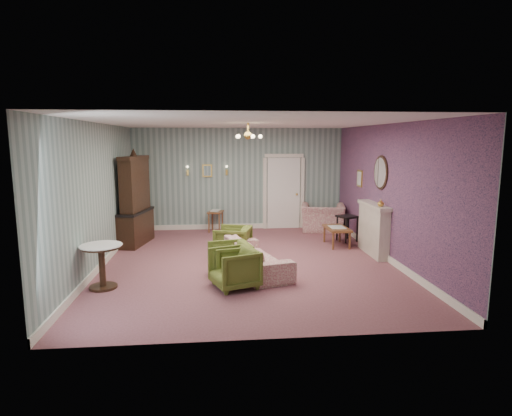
{
  "coord_description": "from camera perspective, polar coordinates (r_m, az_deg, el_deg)",
  "views": [
    {
      "loc": [
        -0.66,
        -8.61,
        2.55
      ],
      "look_at": [
        0.2,
        0.4,
        1.1
      ],
      "focal_mm": 29.62,
      "sensor_mm": 36.0,
      "label": 1
    }
  ],
  "objects": [
    {
      "name": "wall_left",
      "position": [
        8.99,
        -20.51,
        1.49
      ],
      "size": [
        0.0,
        7.0,
        7.0
      ],
      "primitive_type": "plane",
      "rotation": [
        1.57,
        0.0,
        1.57
      ],
      "color": "slate",
      "rests_on": "ground"
    },
    {
      "name": "side_table_black",
      "position": [
        11.0,
        12.2,
        -2.73
      ],
      "size": [
        0.58,
        0.58,
        0.67
      ],
      "primitive_type": null,
      "rotation": [
        0.0,
        0.0,
        0.38
      ],
      "color": "black",
      "rests_on": "floor"
    },
    {
      "name": "burgundy_cushion",
      "position": [
        11.92,
        8.96,
        -1.0
      ],
      "size": [
        0.41,
        0.28,
        0.39
      ],
      "primitive_type": "cube",
      "rotation": [
        0.17,
        0.0,
        -0.35
      ],
      "color": "maroon",
      "rests_on": "wingback_chair"
    },
    {
      "name": "wingback_chair",
      "position": [
        12.07,
        9.02,
        -0.7
      ],
      "size": [
        1.33,
        1.02,
        1.03
      ],
      "primitive_type": "imported",
      "rotation": [
        0.0,
        0.0,
        2.91
      ],
      "color": "#973D4E",
      "rests_on": "floor"
    },
    {
      "name": "framed_print",
      "position": [
        11.01,
        13.84,
        3.9
      ],
      "size": [
        0.04,
        0.34,
        0.42
      ],
      "primitive_type": null,
      "color": "gold",
      "rests_on": "wall_right"
    },
    {
      "name": "oval_mirror",
      "position": [
        9.73,
        16.45,
        4.61
      ],
      "size": [
        0.04,
        0.76,
        0.84
      ],
      "primitive_type": null,
      "color": "white",
      "rests_on": "wall_right"
    },
    {
      "name": "wall_front",
      "position": [
        5.26,
        1.88,
        -2.98
      ],
      "size": [
        6.0,
        0.0,
        6.0
      ],
      "primitive_type": "plane",
      "rotation": [
        -1.57,
        0.0,
        0.0
      ],
      "color": "slate",
      "rests_on": "ground"
    },
    {
      "name": "coffee_table",
      "position": [
        10.53,
        10.84,
        -3.78
      ],
      "size": [
        0.52,
        0.91,
        0.46
      ],
      "primitive_type": null,
      "rotation": [
        0.0,
        0.0,
        0.02
      ],
      "color": "brown",
      "rests_on": "floor"
    },
    {
      "name": "sofa_chintz",
      "position": [
        8.33,
        -0.11,
        -5.83
      ],
      "size": [
        1.14,
        2.14,
        0.8
      ],
      "primitive_type": "imported",
      "rotation": [
        0.0,
        0.0,
        1.84
      ],
      "color": "#973D4E",
      "rests_on": "floor"
    },
    {
      "name": "ceiling",
      "position": [
        8.64,
        -1.09,
        11.42
      ],
      "size": [
        7.0,
        7.0,
        0.0
      ],
      "primitive_type": "plane",
      "rotation": [
        3.14,
        0.0,
        0.0
      ],
      "color": "white",
      "rests_on": "ground"
    },
    {
      "name": "sconce_left",
      "position": [
        12.1,
        -9.22,
        4.97
      ],
      "size": [
        0.16,
        0.12,
        0.3
      ],
      "primitive_type": null,
      "color": "gold",
      "rests_on": "wall_back"
    },
    {
      "name": "gilt_mirror_back",
      "position": [
        12.1,
        -6.61,
        5.02
      ],
      "size": [
        0.28,
        0.06,
        0.36
      ],
      "primitive_type": null,
      "color": "gold",
      "rests_on": "wall_back"
    },
    {
      "name": "olive_chair_c",
      "position": [
        9.35,
        -3.14,
        -4.36
      ],
      "size": [
        0.86,
        0.89,
        0.75
      ],
      "primitive_type": "imported",
      "rotation": [
        0.0,
        0.0,
        -1.85
      ],
      "color": "#566122",
      "rests_on": "floor"
    },
    {
      "name": "mantel_vase",
      "position": [
        9.38,
        16.51,
        0.66
      ],
      "size": [
        0.15,
        0.15,
        0.15
      ],
      "primitive_type": "imported",
      "color": "gold",
      "rests_on": "fireplace"
    },
    {
      "name": "olive_chair_a",
      "position": [
        7.44,
        -2.95,
        -7.87
      ],
      "size": [
        0.9,
        0.93,
        0.76
      ],
      "primitive_type": "imported",
      "rotation": [
        0.0,
        0.0,
        -1.22
      ],
      "color": "#566122",
      "rests_on": "floor"
    },
    {
      "name": "fireplace",
      "position": [
        9.87,
        15.58,
        -2.75
      ],
      "size": [
        0.3,
        1.4,
        1.16
      ],
      "primitive_type": null,
      "color": "beige",
      "rests_on": "floor"
    },
    {
      "name": "wall_right_floral",
      "position": [
        9.41,
        17.39,
        1.98
      ],
      "size": [
        0.0,
        7.0,
        7.0
      ],
      "primitive_type": "plane",
      "rotation": [
        1.57,
        0.0,
        -1.57
      ],
      "color": "#AB5579",
      "rests_on": "ground"
    },
    {
      "name": "olive_chair_b",
      "position": [
        7.98,
        -3.52,
        -6.8
      ],
      "size": [
        0.81,
        0.85,
        0.73
      ],
      "primitive_type": "imported",
      "rotation": [
        0.0,
        0.0,
        -1.34
      ],
      "color": "#566122",
      "rests_on": "floor"
    },
    {
      "name": "door",
      "position": [
        12.31,
        3.75,
        2.24
      ],
      "size": [
        1.12,
        0.12,
        2.16
      ],
      "primitive_type": null,
      "color": "white",
      "rests_on": "floor"
    },
    {
      "name": "pedestal_table",
      "position": [
        7.85,
        -20.07,
        -7.42
      ],
      "size": [
        0.92,
        0.92,
        0.78
      ],
      "primitive_type": null,
      "rotation": [
        0.0,
        0.0,
        -0.34
      ],
      "color": "black",
      "rests_on": "floor"
    },
    {
      "name": "sconce_right",
      "position": [
        12.08,
        -3.99,
        5.06
      ],
      "size": [
        0.16,
        0.12,
        0.3
      ],
      "primitive_type": null,
      "color": "gold",
      "rests_on": "wall_back"
    },
    {
      "name": "chandelier",
      "position": [
        8.63,
        -1.08,
        9.63
      ],
      "size": [
        0.56,
        0.56,
        0.36
      ],
      "primitive_type": null,
      "color": "gold",
      "rests_on": "ceiling"
    },
    {
      "name": "wall_right",
      "position": [
        9.42,
        17.47,
        1.98
      ],
      "size": [
        0.0,
        7.0,
        7.0
      ],
      "primitive_type": "plane",
      "rotation": [
        1.57,
        0.0,
        -1.57
      ],
      "color": "slate",
      "rests_on": "ground"
    },
    {
      "name": "wall_back",
      "position": [
        12.17,
        -2.33,
        3.92
      ],
      "size": [
        6.0,
        0.0,
        6.0
      ],
      "primitive_type": "plane",
      "rotation": [
        1.57,
        0.0,
        0.0
      ],
      "color": "slate",
      "rests_on": "ground"
    },
    {
      "name": "nesting_table",
      "position": [
        11.97,
        -5.46,
        -1.68
      ],
      "size": [
        0.49,
        0.57,
        0.64
      ],
      "primitive_type": null,
      "rotation": [
        0.0,
        0.0,
        -0.25
      ],
      "color": "brown",
      "rests_on": "floor"
    },
    {
      "name": "floor",
      "position": [
        9.0,
        -1.03,
        -7.36
      ],
      "size": [
        7.0,
        7.0,
        0.0
      ],
      "primitive_type": "plane",
      "color": "#864E56",
      "rests_on": "ground"
    },
    {
      "name": "dresser",
      "position": [
        10.77,
        -16.06,
        1.32
      ],
      "size": [
        0.75,
        1.46,
        2.31
      ],
      "primitive_type": null,
      "rotation": [
        0.0,
        0.0,
        -0.2
      ],
      "color": "black",
      "rests_on": "floor"
    }
  ]
}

